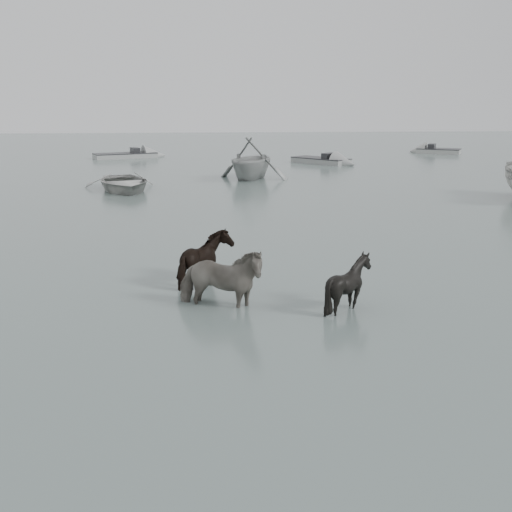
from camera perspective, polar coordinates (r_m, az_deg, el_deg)
name	(u,v)px	position (r m, az deg, el deg)	size (l,w,h in m)	color
ground	(328,309)	(13.96, 6.45, -4.66)	(140.00, 140.00, 0.00)	#52615A
pony_pinto	(220,270)	(13.74, -3.21, -1.23)	(0.91, 1.99, 1.68)	black
pony_dark	(206,253)	(15.58, -4.44, 0.22)	(1.48, 1.27, 1.49)	black
pony_black	(349,278)	(13.80, 8.24, -1.96)	(1.11, 1.25, 1.37)	black
rowboat_lead	(123,180)	(31.97, -11.72, 6.61)	(3.40, 4.75, 0.98)	#A7A7A3
rowboat_trail	(251,157)	(35.69, -0.41, 8.81)	(3.98, 4.61, 2.43)	#A3A6A3
skiff_mid	(321,158)	(44.38, 5.80, 8.67)	(5.60, 1.60, 0.75)	gray
skiff_star	(439,149)	(54.11, 15.94, 9.16)	(4.63, 1.60, 0.75)	#A4A49F
skiff_far	(125,153)	(48.98, -11.56, 8.96)	(6.28, 1.60, 0.75)	#969996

